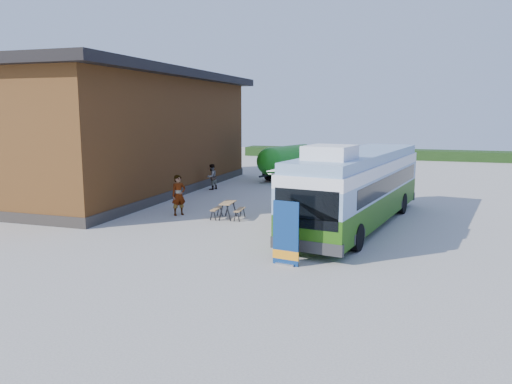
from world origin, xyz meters
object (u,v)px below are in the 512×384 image
(picnic_table, at_px, (228,206))
(person_a, at_px, (179,195))
(slurry_tanker, at_px, (288,160))
(bus, at_px, (359,185))
(person_b, at_px, (212,177))
(banner, at_px, (286,239))

(picnic_table, height_order, person_a, person_a)
(picnic_table, height_order, slurry_tanker, slurry_tanker)
(bus, relative_size, person_b, 7.57)
(person_a, bearing_deg, slurry_tanker, 32.51)
(person_b, bearing_deg, picnic_table, 46.18)
(person_b, bearing_deg, person_a, 30.17)
(bus, distance_m, banner, 6.83)
(bus, distance_m, picnic_table, 6.12)
(bus, height_order, picnic_table, bus)
(bus, xyz_separation_m, picnic_table, (-5.99, -0.42, -1.21))
(picnic_table, xyz_separation_m, person_a, (-2.58, 0.04, 0.39))
(picnic_table, bearing_deg, banner, -59.23)
(picnic_table, distance_m, slurry_tanker, 14.51)
(picnic_table, bearing_deg, bus, -0.84)
(banner, xyz_separation_m, person_a, (-7.00, 6.20, 0.11))
(banner, height_order, picnic_table, banner)
(slurry_tanker, bearing_deg, banner, -57.13)
(banner, xyz_separation_m, person_b, (-8.68, 14.23, -0.05))
(picnic_table, relative_size, person_a, 0.76)
(person_b, distance_m, slurry_tanker, 7.29)
(picnic_table, bearing_deg, person_a, 174.12)
(banner, height_order, person_a, banner)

